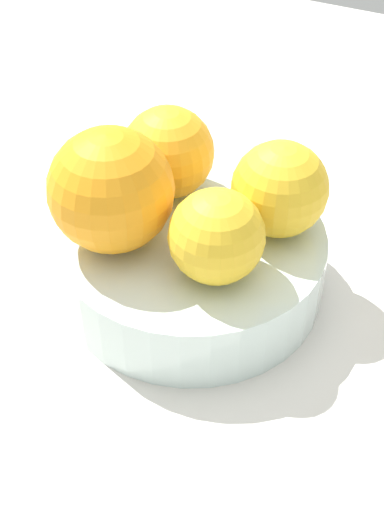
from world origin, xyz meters
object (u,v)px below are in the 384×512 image
at_px(orange_in_bowl_1, 168,152).
at_px(orange_in_bowl_2, 280,189).
at_px(orange_in_bowl_0, 111,190).
at_px(orange_in_bowl_3, 217,236).
at_px(fruit_bowl, 192,262).

height_order(orange_in_bowl_1, orange_in_bowl_2, orange_in_bowl_1).
xyz_separation_m(orange_in_bowl_0, orange_in_bowl_3, (0.00, -0.08, -0.01)).
bearing_deg(orange_in_bowl_3, orange_in_bowl_2, -16.36).
distance_m(fruit_bowl, orange_in_bowl_1, 0.08).
relative_size(orange_in_bowl_1, orange_in_bowl_2, 1.02).
distance_m(orange_in_bowl_0, orange_in_bowl_2, 0.11).
bearing_deg(orange_in_bowl_2, orange_in_bowl_3, 163.64).
distance_m(fruit_bowl, orange_in_bowl_3, 0.07).
xyz_separation_m(orange_in_bowl_2, orange_in_bowl_3, (-0.06, 0.02, -0.00)).
bearing_deg(orange_in_bowl_1, orange_in_bowl_0, 174.78).
bearing_deg(orange_in_bowl_3, orange_in_bowl_0, 90.55).
relative_size(fruit_bowl, orange_in_bowl_2, 2.84).
distance_m(orange_in_bowl_0, orange_in_bowl_1, 0.07).
distance_m(orange_in_bowl_0, orange_in_bowl_3, 0.08).
relative_size(fruit_bowl, orange_in_bowl_0, 2.25).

